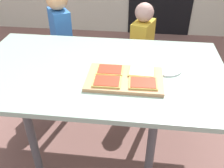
{
  "coord_description": "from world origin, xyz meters",
  "views": [
    {
      "loc": [
        0.24,
        -1.31,
        1.52
      ],
      "look_at": [
        0.09,
        0.0,
        0.62
      ],
      "focal_mm": 40.31,
      "sensor_mm": 36.0,
      "label": 1
    }
  ],
  "objects_px": {
    "cutting_board": "(125,79)",
    "child_right": "(142,49)",
    "pizza_slice_near_left": "(107,81)",
    "dining_table": "(98,77)",
    "pizza_slice_far_left": "(110,70)",
    "plate_white_right": "(166,69)",
    "pizza_slice_near_right": "(143,83)",
    "child_left": "(61,37)",
    "pizza_slice_far_right": "(142,72)"
  },
  "relations": [
    {
      "from": "pizza_slice_near_left",
      "to": "dining_table",
      "type": "bearing_deg",
      "value": 113.69
    },
    {
      "from": "dining_table",
      "to": "pizza_slice_far_left",
      "type": "height_order",
      "value": "pizza_slice_far_left"
    },
    {
      "from": "plate_white_right",
      "to": "child_left",
      "type": "distance_m",
      "value": 1.11
    },
    {
      "from": "plate_white_right",
      "to": "pizza_slice_far_left",
      "type": "bearing_deg",
      "value": -164.55
    },
    {
      "from": "dining_table",
      "to": "cutting_board",
      "type": "distance_m",
      "value": 0.22
    },
    {
      "from": "cutting_board",
      "to": "plate_white_right",
      "type": "xyz_separation_m",
      "value": [
        0.24,
        0.15,
        -0.01
      ]
    },
    {
      "from": "pizza_slice_far_right",
      "to": "pizza_slice_near_right",
      "type": "distance_m",
      "value": 0.12
    },
    {
      "from": "child_right",
      "to": "pizza_slice_near_left",
      "type": "bearing_deg",
      "value": -101.73
    },
    {
      "from": "pizza_slice_far_right",
      "to": "child_left",
      "type": "xyz_separation_m",
      "value": [
        -0.72,
        0.78,
        -0.16
      ]
    },
    {
      "from": "dining_table",
      "to": "child_left",
      "type": "distance_m",
      "value": 0.85
    },
    {
      "from": "dining_table",
      "to": "child_left",
      "type": "height_order",
      "value": "child_left"
    },
    {
      "from": "pizza_slice_near_right",
      "to": "plate_white_right",
      "type": "distance_m",
      "value": 0.25
    },
    {
      "from": "pizza_slice_far_left",
      "to": "child_left",
      "type": "bearing_deg",
      "value": 124.61
    },
    {
      "from": "pizza_slice_near_left",
      "to": "child_left",
      "type": "distance_m",
      "value": 1.06
    },
    {
      "from": "pizza_slice_near_left",
      "to": "pizza_slice_near_right",
      "type": "xyz_separation_m",
      "value": [
        0.2,
        0.01,
        0.0
      ]
    },
    {
      "from": "cutting_board",
      "to": "pizza_slice_near_left",
      "type": "relative_size",
      "value": 2.8
    },
    {
      "from": "pizza_slice_near_right",
      "to": "child_left",
      "type": "bearing_deg",
      "value": 129.3
    },
    {
      "from": "cutting_board",
      "to": "pizza_slice_near_right",
      "type": "relative_size",
      "value": 2.76
    },
    {
      "from": "cutting_board",
      "to": "pizza_slice_far_right",
      "type": "distance_m",
      "value": 0.11
    },
    {
      "from": "pizza_slice_near_left",
      "to": "cutting_board",
      "type": "bearing_deg",
      "value": 34.86
    },
    {
      "from": "dining_table",
      "to": "child_right",
      "type": "bearing_deg",
      "value": 69.93
    },
    {
      "from": "plate_white_right",
      "to": "child_right",
      "type": "height_order",
      "value": "child_right"
    },
    {
      "from": "pizza_slice_far_right",
      "to": "plate_white_right",
      "type": "xyz_separation_m",
      "value": [
        0.15,
        0.09,
        -0.02
      ]
    },
    {
      "from": "dining_table",
      "to": "child_right",
      "type": "xyz_separation_m",
      "value": [
        0.27,
        0.73,
        -0.15
      ]
    },
    {
      "from": "pizza_slice_near_left",
      "to": "child_left",
      "type": "xyz_separation_m",
      "value": [
        -0.53,
        0.9,
        -0.16
      ]
    },
    {
      "from": "pizza_slice_near_left",
      "to": "pizza_slice_near_right",
      "type": "distance_m",
      "value": 0.2
    },
    {
      "from": "dining_table",
      "to": "pizza_slice_near_right",
      "type": "bearing_deg",
      "value": -32.11
    },
    {
      "from": "child_right",
      "to": "dining_table",
      "type": "bearing_deg",
      "value": -110.07
    },
    {
      "from": "pizza_slice_near_right",
      "to": "child_right",
      "type": "relative_size",
      "value": 0.17
    },
    {
      "from": "pizza_slice_far_right",
      "to": "plate_white_right",
      "type": "bearing_deg",
      "value": 31.93
    },
    {
      "from": "pizza_slice_far_right",
      "to": "child_right",
      "type": "bearing_deg",
      "value": 89.87
    },
    {
      "from": "pizza_slice_far_right",
      "to": "child_left",
      "type": "height_order",
      "value": "child_left"
    },
    {
      "from": "cutting_board",
      "to": "child_right",
      "type": "xyz_separation_m",
      "value": [
        0.1,
        0.84,
        -0.22
      ]
    },
    {
      "from": "pizza_slice_near_right",
      "to": "pizza_slice_far_right",
      "type": "bearing_deg",
      "value": 95.0
    },
    {
      "from": "pizza_slice_near_left",
      "to": "child_right",
      "type": "xyz_separation_m",
      "value": [
        0.19,
        0.91,
        -0.24
      ]
    },
    {
      "from": "child_right",
      "to": "cutting_board",
      "type": "bearing_deg",
      "value": -96.46
    },
    {
      "from": "pizza_slice_far_left",
      "to": "child_left",
      "type": "height_order",
      "value": "child_left"
    },
    {
      "from": "pizza_slice_far_left",
      "to": "pizza_slice_near_left",
      "type": "relative_size",
      "value": 1.0
    },
    {
      "from": "pizza_slice_far_right",
      "to": "pizza_slice_near_right",
      "type": "relative_size",
      "value": 1.01
    },
    {
      "from": "pizza_slice_far_left",
      "to": "pizza_slice_near_left",
      "type": "bearing_deg",
      "value": -90.51
    },
    {
      "from": "dining_table",
      "to": "cutting_board",
      "type": "xyz_separation_m",
      "value": [
        0.17,
        -0.11,
        0.07
      ]
    },
    {
      "from": "pizza_slice_far_left",
      "to": "child_right",
      "type": "xyz_separation_m",
      "value": [
        0.19,
        0.79,
        -0.24
      ]
    },
    {
      "from": "plate_white_right",
      "to": "child_left",
      "type": "xyz_separation_m",
      "value": [
        -0.87,
        0.68,
        -0.14
      ]
    },
    {
      "from": "pizza_slice_near_right",
      "to": "child_left",
      "type": "xyz_separation_m",
      "value": [
        -0.73,
        0.89,
        -0.16
      ]
    },
    {
      "from": "pizza_slice_near_left",
      "to": "plate_white_right",
      "type": "bearing_deg",
      "value": 32.67
    },
    {
      "from": "pizza_slice_near_right",
      "to": "plate_white_right",
      "type": "height_order",
      "value": "pizza_slice_near_right"
    },
    {
      "from": "cutting_board",
      "to": "child_right",
      "type": "relative_size",
      "value": 0.46
    },
    {
      "from": "pizza_slice_far_left",
      "to": "child_left",
      "type": "xyz_separation_m",
      "value": [
        -0.53,
        0.77,
        -0.16
      ]
    },
    {
      "from": "cutting_board",
      "to": "pizza_slice_far_left",
      "type": "relative_size",
      "value": 2.8
    },
    {
      "from": "pizza_slice_far_left",
      "to": "plate_white_right",
      "type": "distance_m",
      "value": 0.35
    }
  ]
}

